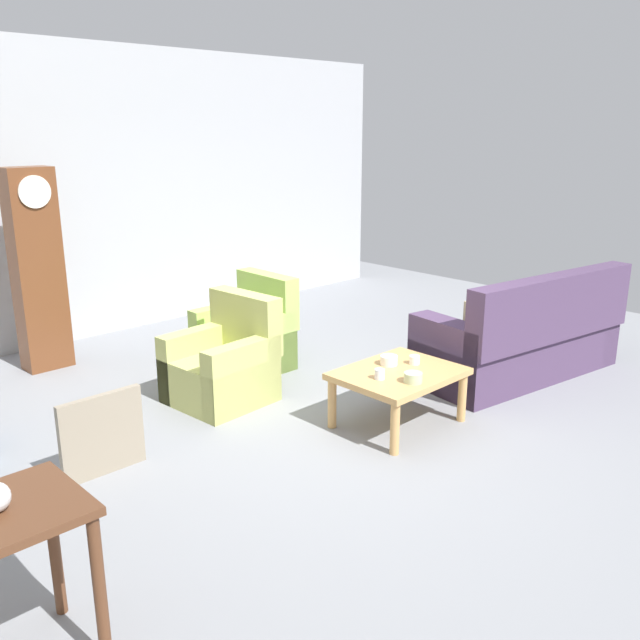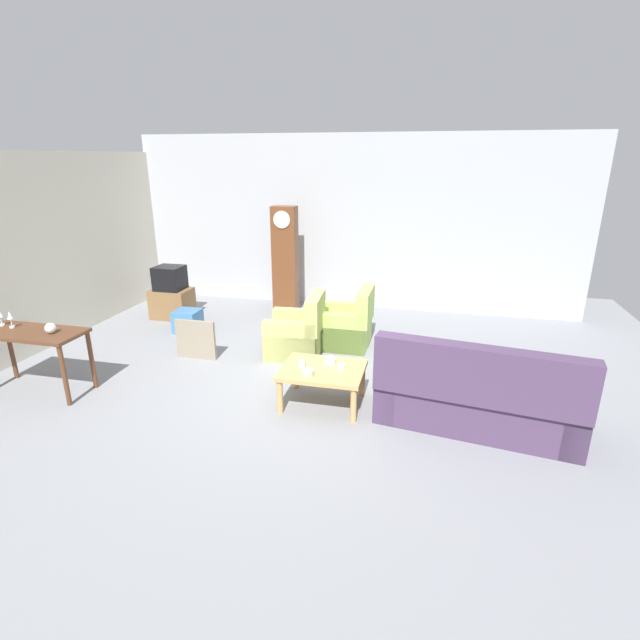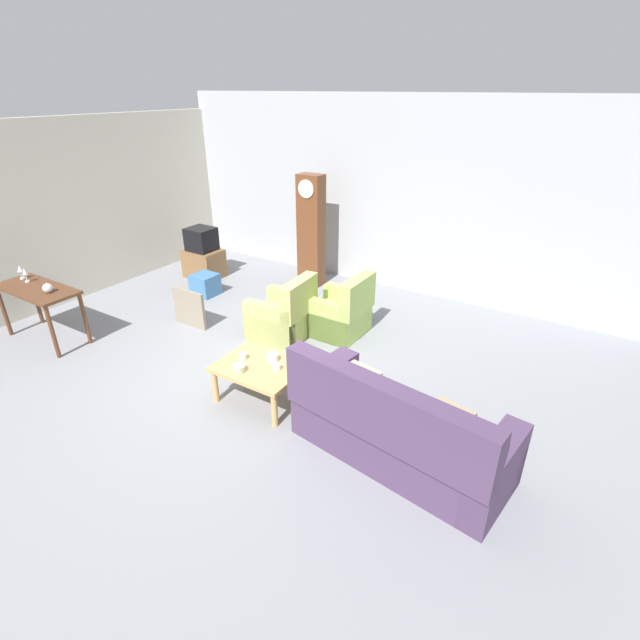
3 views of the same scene
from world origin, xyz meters
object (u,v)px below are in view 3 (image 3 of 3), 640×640
(armchair_olive_near, at_px, (283,317))
(console_table_dark, at_px, (38,296))
(couch_floral, at_px, (397,431))
(storage_box_blue, at_px, (205,285))
(framed_picture_leaning, at_px, (189,308))
(bowl_shallow_green, at_px, (239,368))
(glass_dome_cloche, at_px, (48,288))
(cup_white_porcelain, at_px, (277,367))
(bowl_white_stacked, at_px, (272,357))
(tv_crt, at_px, (201,239))
(cup_blue_rimmed, at_px, (243,356))
(grandfather_clock, at_px, (311,231))
(coffee_table_wood, at_px, (261,370))
(wine_glass_mid, at_px, (25,273))
(wine_glass_tall, at_px, (20,270))
(armchair_olive_far, at_px, (340,314))
(tv_stand_cabinet, at_px, (204,263))

(armchair_olive_near, distance_m, console_table_dark, 3.40)
(armchair_olive_near, bearing_deg, couch_floral, -31.78)
(couch_floral, xyz_separation_m, storage_box_blue, (-4.48, 2.01, -0.17))
(console_table_dark, height_order, framed_picture_leaning, console_table_dark)
(armchair_olive_near, relative_size, bowl_shallow_green, 6.47)
(couch_floral, height_order, glass_dome_cloche, couch_floral)
(console_table_dark, xyz_separation_m, glass_dome_cloche, (0.31, -0.00, 0.18))
(cup_white_porcelain, xyz_separation_m, bowl_white_stacked, (-0.16, 0.13, 0.00))
(tv_crt, bearing_deg, cup_blue_rimmed, -38.80)
(armchair_olive_near, height_order, grandfather_clock, grandfather_clock)
(couch_floral, bearing_deg, coffee_table_wood, 176.11)
(coffee_table_wood, relative_size, console_table_dark, 0.74)
(coffee_table_wood, bearing_deg, cup_blue_rimmed, -177.31)
(couch_floral, bearing_deg, cup_white_porcelain, 174.97)
(framed_picture_leaning, height_order, wine_glass_mid, wine_glass_mid)
(wine_glass_mid, bearing_deg, wine_glass_tall, 170.00)
(cup_white_porcelain, relative_size, wine_glass_tall, 0.41)
(armchair_olive_far, xyz_separation_m, tv_crt, (-3.34, 0.63, 0.43))
(storage_box_blue, bearing_deg, couch_floral, -24.12)
(coffee_table_wood, relative_size, wine_glass_mid, 4.55)
(grandfather_clock, xyz_separation_m, framed_picture_leaning, (-0.62, -2.42, -0.70))
(coffee_table_wood, distance_m, tv_crt, 4.24)
(console_table_dark, height_order, tv_crt, tv_crt)
(armchair_olive_near, height_order, wine_glass_tall, wine_glass_tall)
(armchair_olive_far, distance_m, console_table_dark, 4.23)
(coffee_table_wood, bearing_deg, tv_crt, 143.40)
(console_table_dark, distance_m, storage_box_blue, 2.55)
(console_table_dark, bearing_deg, cup_blue_rimmed, 8.42)
(armchair_olive_near, bearing_deg, storage_box_blue, 166.24)
(armchair_olive_far, distance_m, tv_crt, 3.43)
(grandfather_clock, relative_size, framed_picture_leaning, 3.27)
(tv_crt, bearing_deg, wine_glass_mid, -98.19)
(glass_dome_cloche, bearing_deg, tv_crt, 93.51)
(tv_crt, height_order, glass_dome_cloche, tv_crt)
(glass_dome_cloche, height_order, bowl_shallow_green, glass_dome_cloche)
(framed_picture_leaning, relative_size, wine_glass_mid, 2.84)
(tv_crt, height_order, framed_picture_leaning, tv_crt)
(armchair_olive_near, distance_m, tv_stand_cabinet, 2.92)
(console_table_dark, relative_size, cup_white_porcelain, 15.25)
(couch_floral, height_order, console_table_dark, couch_floral)
(wine_glass_tall, bearing_deg, armchair_olive_far, 30.17)
(bowl_white_stacked, relative_size, wine_glass_tall, 0.68)
(storage_box_blue, distance_m, cup_blue_rimmed, 3.16)
(coffee_table_wood, relative_size, grandfather_clock, 0.49)
(wine_glass_tall, distance_m, wine_glass_mid, 0.19)
(bowl_shallow_green, bearing_deg, console_table_dark, -175.62)
(armchair_olive_near, xyz_separation_m, bowl_white_stacked, (0.75, -1.24, 0.19))
(armchair_olive_near, relative_size, coffee_table_wood, 0.96)
(framed_picture_leaning, bearing_deg, cup_blue_rimmed, -26.11)
(armchair_olive_near, xyz_separation_m, bowl_shallow_green, (0.58, -1.62, 0.19))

